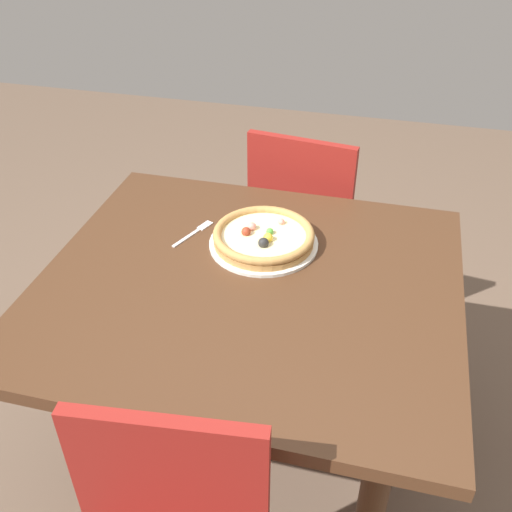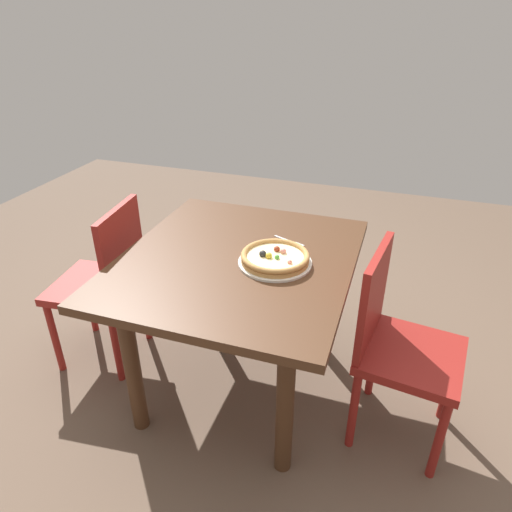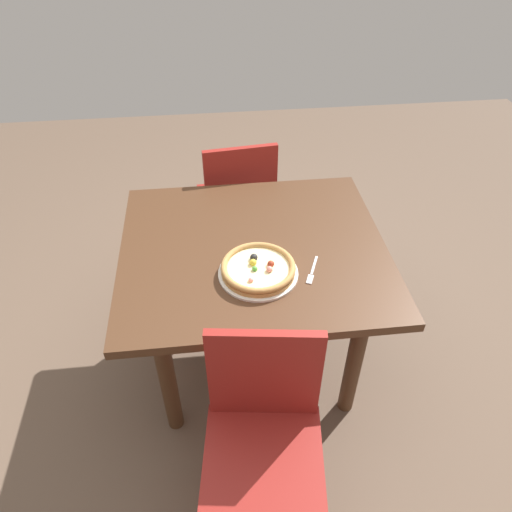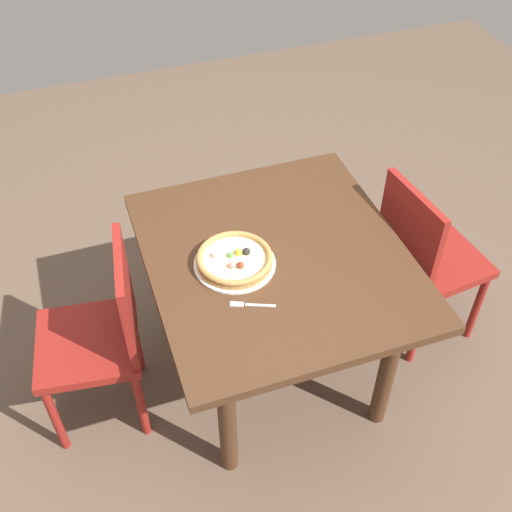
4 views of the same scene
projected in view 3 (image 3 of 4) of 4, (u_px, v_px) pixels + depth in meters
The scene contains 7 objects.
ground_plane at pixel (254, 355), 2.47m from camera, with size 6.00×6.00×0.00m, color brown.
dining_table at pixel (254, 266), 2.06m from camera, with size 1.11×0.99×0.73m.
chair_near at pixel (238, 201), 2.68m from camera, with size 0.44×0.44×0.88m.
chair_far at pixel (264, 436), 1.61m from camera, with size 0.45×0.45×0.88m.
plate at pixel (259, 273), 1.86m from camera, with size 0.31×0.31×0.01m, color silver.
pizza at pixel (259, 268), 1.84m from camera, with size 0.29×0.29×0.05m.
fork at pixel (312, 272), 1.87m from camera, with size 0.08×0.16×0.00m.
Camera 3 is at (0.16, 1.53, 2.00)m, focal length 33.45 mm.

